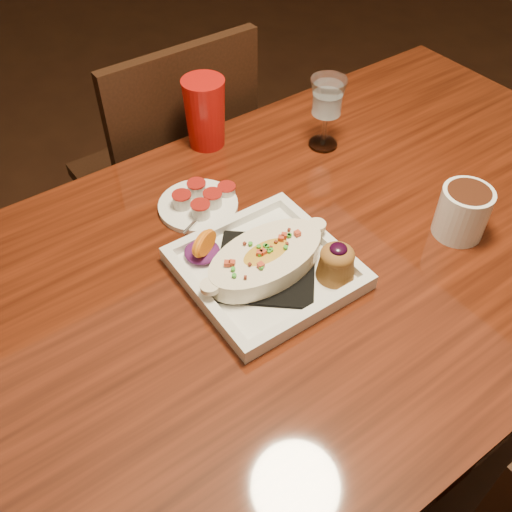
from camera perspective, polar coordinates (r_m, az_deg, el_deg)
floor at (r=1.69m, az=4.65°, el=-16.90°), size 7.00×7.00×0.00m
table at (r=1.16m, az=6.53°, el=-1.88°), size 1.50×0.90×0.75m
chair_far at (r=1.64m, az=-8.40°, el=7.96°), size 0.42×0.42×0.93m
plate at (r=1.00m, az=1.55°, el=-0.69°), size 0.28×0.28×0.08m
coffee_mug at (r=1.13m, az=20.08°, el=4.39°), size 0.13×0.09×0.10m
goblet at (r=1.27m, az=7.14°, el=15.14°), size 0.08×0.08×0.16m
saucer at (r=1.14m, az=-5.80°, el=5.21°), size 0.16×0.16×0.11m
creamer_loose at (r=1.16m, az=-2.95°, el=6.48°), size 0.04×0.04×0.03m
red_tumbler at (r=1.29m, az=-5.12°, el=14.05°), size 0.09×0.09×0.16m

